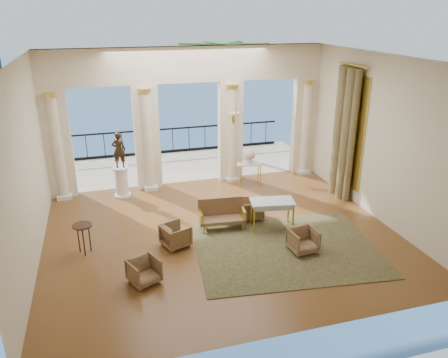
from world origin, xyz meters
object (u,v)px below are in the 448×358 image
object	(u,v)px
console_table	(249,167)
side_table	(83,229)
armchair_b	(303,239)
armchair_d	(176,234)
game_table	(272,204)
statue	(119,150)
armchair_a	(144,270)
armchair_c	(251,208)
settee	(221,214)
pedestal	(122,182)

from	to	relation	value
console_table	side_table	size ratio (longest dim) A/B	1.13
armchair_b	armchair_d	distance (m)	3.14
game_table	statue	size ratio (longest dim) A/B	1.11
armchair_a	side_table	world-z (taller)	side_table
armchair_c	settee	world-z (taller)	settee
game_table	console_table	distance (m)	3.07
armchair_d	settee	distance (m)	1.51
game_table	side_table	xyz separation A→B (m)	(-4.86, 0.01, -0.06)
armchair_b	armchair_c	xyz separation A→B (m)	(-0.61, 2.07, -0.01)
armchair_c	armchair_d	world-z (taller)	armchair_d
pedestal	side_table	size ratio (longest dim) A/B	1.28
armchair_b	armchair_c	size ratio (longest dim) A/B	1.02
settee	side_table	world-z (taller)	settee
armchair_a	armchair_b	bearing A→B (deg)	-19.97
game_table	console_table	world-z (taller)	game_table
settee	side_table	bearing A→B (deg)	-168.79
statue	console_table	size ratio (longest dim) A/B	1.31
settee	statue	xyz separation A→B (m)	(-2.43, 2.92, 1.13)
console_table	settee	bearing A→B (deg)	-113.88
armchair_c	console_table	bearing A→B (deg)	167.79
armchair_b	game_table	xyz separation A→B (m)	(-0.27, 1.38, 0.39)
game_table	console_table	bearing A→B (deg)	92.44
armchair_c	armchair_d	size ratio (longest dim) A/B	0.99
armchair_b	console_table	xyz separation A→B (m)	(0.14, 4.42, 0.32)
armchair_a	settee	size ratio (longest dim) A/B	0.48
armchair_d	console_table	world-z (taller)	console_table
pedestal	side_table	xyz separation A→B (m)	(-1.12, -3.29, 0.19)
armchair_a	statue	xyz separation A→B (m)	(-0.13, 4.92, 1.23)
settee	armchair_a	bearing A→B (deg)	-133.68
armchair_c	armchair_d	xyz separation A→B (m)	(-2.32, -0.95, 0.00)
armchair_d	statue	xyz separation A→B (m)	(-1.07, 3.56, 1.22)
pedestal	armchair_b	bearing A→B (deg)	-49.42
pedestal	console_table	bearing A→B (deg)	-3.53
game_table	pedestal	xyz separation A→B (m)	(-3.74, 3.30, -0.24)
armchair_d	game_table	xyz separation A→B (m)	(2.67, 0.26, 0.39)
armchair_c	pedestal	bearing A→B (deg)	-121.89
armchair_c	armchair_d	distance (m)	2.51
armchair_a	armchair_b	distance (m)	3.88
armchair_a	pedestal	world-z (taller)	pedestal
armchair_b	pedestal	distance (m)	6.16
armchair_b	side_table	world-z (taller)	side_table
armchair_d	side_table	world-z (taller)	side_table
armchair_c	armchair_a	bearing A→B (deg)	-49.00
armchair_a	settee	world-z (taller)	settee
armchair_b	statue	world-z (taller)	statue
armchair_d	console_table	distance (m)	4.53
settee	console_table	size ratio (longest dim) A/B	1.48
armchair_a	armchair_c	world-z (taller)	armchair_c
settee	side_table	distance (m)	3.58
pedestal	console_table	distance (m)	4.16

